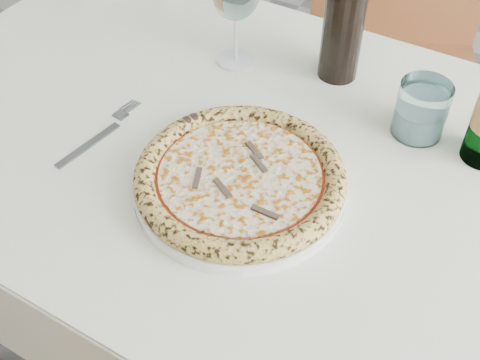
{
  "coord_description": "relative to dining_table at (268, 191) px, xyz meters",
  "views": [
    {
      "loc": [
        0.39,
        -0.64,
        1.39
      ],
      "look_at": [
        0.1,
        -0.11,
        0.78
      ],
      "focal_mm": 45.0,
      "sensor_mm": 36.0,
      "label": 1
    }
  ],
  "objects": [
    {
      "name": "floor",
      "position": [
        -0.1,
        0.01,
        -0.67
      ],
      "size": [
        5.0,
        6.0,
        0.02
      ],
      "primitive_type": "cube",
      "color": "gray",
      "rests_on": "ground"
    },
    {
      "name": "dining_table",
      "position": [
        0.0,
        0.0,
        0.0
      ],
      "size": [
        1.37,
        0.85,
        0.76
      ],
      "color": "brown",
      "rests_on": "floor"
    },
    {
      "name": "chair_far",
      "position": [
        -0.0,
        0.76,
        -0.13
      ],
      "size": [
        0.59,
        0.59,
        0.93
      ],
      "color": "brown",
      "rests_on": "floor"
    },
    {
      "name": "plate",
      "position": [
        0.0,
        -0.1,
        0.1
      ],
      "size": [
        0.31,
        0.31,
        0.02
      ],
      "color": "white",
      "rests_on": "dining_table"
    },
    {
      "name": "pizza",
      "position": [
        -0.0,
        -0.1,
        0.12
      ],
      "size": [
        0.3,
        0.3,
        0.03
      ],
      "color": "#E8A966",
      "rests_on": "plate"
    },
    {
      "name": "fork",
      "position": [
        -0.25,
        -0.1,
        0.1
      ],
      "size": [
        0.03,
        0.18,
        0.0
      ],
      "color": "slate",
      "rests_on": "dining_table"
    },
    {
      "name": "tumbler",
      "position": [
        0.19,
        0.15,
        0.14
      ],
      "size": [
        0.08,
        0.08,
        0.09
      ],
      "color": "white",
      "rests_on": "dining_table"
    },
    {
      "name": "wine_bottle",
      "position": [
        0.02,
        0.23,
        0.22
      ],
      "size": [
        0.07,
        0.07,
        0.28
      ],
      "color": "black",
      "rests_on": "dining_table"
    }
  ]
}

